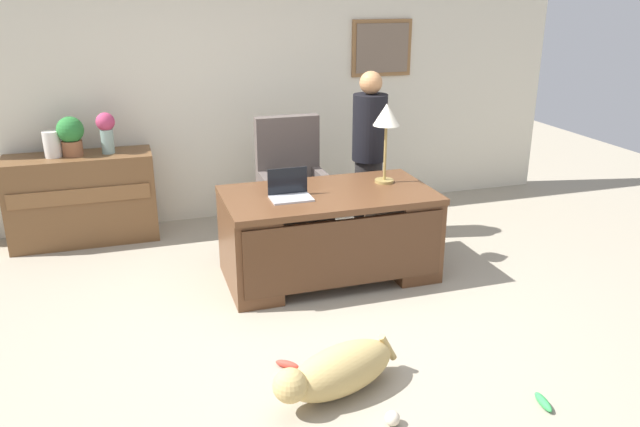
% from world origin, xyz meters
% --- Properties ---
extents(ground_plane, '(12.00, 12.00, 0.00)m').
position_xyz_m(ground_plane, '(0.00, 0.00, 0.00)').
color(ground_plane, '#9E937F').
extents(back_wall, '(7.00, 0.16, 2.70)m').
position_xyz_m(back_wall, '(0.01, 2.60, 1.35)').
color(back_wall, beige).
rests_on(back_wall, ground_plane).
extents(desk, '(1.69, 0.92, 0.73)m').
position_xyz_m(desk, '(0.34, 0.78, 0.40)').
color(desk, brown).
rests_on(desk, ground_plane).
extents(credenza, '(1.32, 0.50, 0.84)m').
position_xyz_m(credenza, '(-1.62, 2.25, 0.42)').
color(credenza, brown).
rests_on(credenza, ground_plane).
extents(armchair, '(0.60, 0.59, 1.17)m').
position_xyz_m(armchair, '(0.26, 1.65, 0.51)').
color(armchair, '#564C47').
rests_on(armchair, ground_plane).
extents(person_standing, '(0.32, 0.32, 1.58)m').
position_xyz_m(person_standing, '(0.99, 1.57, 0.81)').
color(person_standing, '#262323').
rests_on(person_standing, ground_plane).
extents(dog_lying, '(0.87, 0.52, 0.30)m').
position_xyz_m(dog_lying, '(-0.13, -0.77, 0.15)').
color(dog_lying, tan).
rests_on(dog_lying, ground_plane).
extents(laptop, '(0.32, 0.22, 0.22)m').
position_xyz_m(laptop, '(0.01, 0.77, 0.79)').
color(laptop, '#B2B5BA').
rests_on(laptop, desk).
extents(desk_lamp, '(0.22, 0.22, 0.67)m').
position_xyz_m(desk_lamp, '(0.88, 0.92, 1.27)').
color(desk_lamp, '#9E8447').
rests_on(desk_lamp, desk).
extents(vase_with_flowers, '(0.17, 0.17, 0.38)m').
position_xyz_m(vase_with_flowers, '(-1.34, 2.25, 1.06)').
color(vase_with_flowers, '#88A89D').
rests_on(vase_with_flowers, credenza).
extents(vase_empty, '(0.15, 0.15, 0.24)m').
position_xyz_m(vase_empty, '(-1.81, 2.25, 0.96)').
color(vase_empty, silver).
rests_on(vase_empty, credenza).
extents(potted_plant, '(0.24, 0.24, 0.36)m').
position_xyz_m(potted_plant, '(-1.65, 2.25, 1.03)').
color(potted_plant, brown).
rests_on(potted_plant, credenza).
extents(dog_toy_ball, '(0.09, 0.09, 0.09)m').
position_xyz_m(dog_toy_ball, '(0.07, -1.14, 0.04)').
color(dog_toy_ball, beige).
rests_on(dog_toy_ball, ground_plane).
extents(dog_toy_bone, '(0.07, 0.18, 0.05)m').
position_xyz_m(dog_toy_bone, '(0.98, -1.25, 0.03)').
color(dog_toy_bone, green).
rests_on(dog_toy_bone, ground_plane).
extents(dog_toy_plush, '(0.16, 0.14, 0.05)m').
position_xyz_m(dog_toy_plush, '(-0.34, -0.42, 0.03)').
color(dog_toy_plush, '#E53F33').
rests_on(dog_toy_plush, ground_plane).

